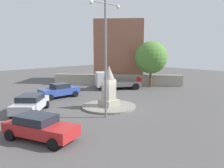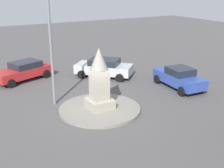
{
  "view_description": "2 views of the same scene",
  "coord_description": "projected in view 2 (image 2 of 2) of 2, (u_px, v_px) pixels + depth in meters",
  "views": [
    {
      "loc": [
        -14.19,
        -14.64,
        5.3
      ],
      "look_at": [
        0.58,
        0.19,
        2.01
      ],
      "focal_mm": 38.1,
      "sensor_mm": 36.0,
      "label": 1
    },
    {
      "loc": [
        14.0,
        -7.09,
        7.01
      ],
      "look_at": [
        0.62,
        0.48,
        1.73
      ],
      "focal_mm": 46.97,
      "sensor_mm": 36.0,
      "label": 2
    }
  ],
  "objects": [
    {
      "name": "monument",
      "position": [
        99.0,
        82.0,
        16.53
      ],
      "size": [
        1.39,
        1.39,
        3.55
      ],
      "color": "#9E9687",
      "rests_on": "traffic_island"
    },
    {
      "name": "car_blue_parked_right",
      "position": [
        179.0,
        77.0,
        20.6
      ],
      "size": [
        4.24,
        2.15,
        1.49
      ],
      "color": "#2D479E",
      "rests_on": "ground"
    },
    {
      "name": "traffic_island",
      "position": [
        100.0,
        109.0,
        17.08
      ],
      "size": [
        4.75,
        4.75,
        0.17
      ],
      "primitive_type": "cylinder",
      "color": "gray",
      "rests_on": "ground"
    },
    {
      "name": "car_silver_far_side",
      "position": [
        104.0,
        67.0,
        23.04
      ],
      "size": [
        4.41,
        4.36,
        1.46
      ],
      "color": "#B7BABF",
      "rests_on": "ground"
    },
    {
      "name": "streetlamp",
      "position": [
        49.0,
        18.0,
        16.35
      ],
      "size": [
        2.88,
        0.28,
        8.74
      ],
      "color": "slate",
      "rests_on": "ground"
    },
    {
      "name": "car_red_passing",
      "position": [
        23.0,
        71.0,
        22.24
      ],
      "size": [
        3.1,
        4.69,
        1.44
      ],
      "color": "#B22323",
      "rests_on": "ground"
    },
    {
      "name": "ground_plane",
      "position": [
        100.0,
        110.0,
        17.11
      ],
      "size": [
        80.0,
        80.0,
        0.0
      ],
      "primitive_type": "plane",
      "color": "#4F4C4C"
    }
  ]
}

